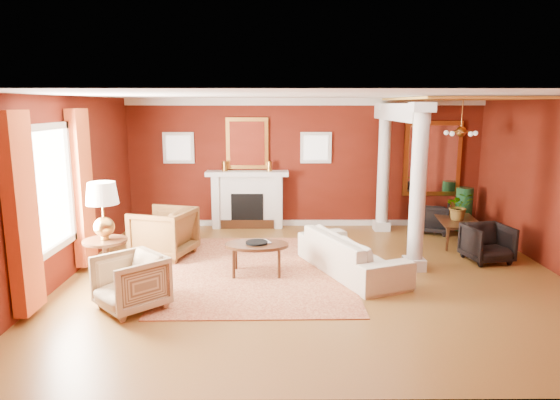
{
  "coord_description": "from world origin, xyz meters",
  "views": [
    {
      "loc": [
        -0.63,
        -7.8,
        2.77
      ],
      "look_at": [
        -0.58,
        0.6,
        1.15
      ],
      "focal_mm": 32.0,
      "sensor_mm": 36.0,
      "label": 1
    }
  ],
  "objects_px": {
    "armchair_stripe": "(131,280)",
    "side_table": "(103,216)",
    "coffee_table": "(257,246)",
    "sofa": "(351,247)",
    "dining_table": "(459,225)",
    "armchair_leopard": "(164,230)"
  },
  "relations": [
    {
      "from": "armchair_stripe",
      "to": "side_table",
      "type": "relative_size",
      "value": 0.51
    },
    {
      "from": "coffee_table",
      "to": "armchair_stripe",
      "type": "bearing_deg",
      "value": -139.96
    },
    {
      "from": "sofa",
      "to": "dining_table",
      "type": "relative_size",
      "value": 1.67
    },
    {
      "from": "armchair_leopard",
      "to": "side_table",
      "type": "height_order",
      "value": "side_table"
    },
    {
      "from": "coffee_table",
      "to": "sofa",
      "type": "bearing_deg",
      "value": 3.0
    },
    {
      "from": "sofa",
      "to": "side_table",
      "type": "bearing_deg",
      "value": 77.55
    },
    {
      "from": "sofa",
      "to": "armchair_leopard",
      "type": "height_order",
      "value": "armchair_leopard"
    },
    {
      "from": "coffee_table",
      "to": "dining_table",
      "type": "height_order",
      "value": "dining_table"
    },
    {
      "from": "armchair_stripe",
      "to": "coffee_table",
      "type": "distance_m",
      "value": 2.18
    },
    {
      "from": "armchair_stripe",
      "to": "dining_table",
      "type": "relative_size",
      "value": 0.61
    },
    {
      "from": "side_table",
      "to": "dining_table",
      "type": "distance_m",
      "value": 6.77
    },
    {
      "from": "armchair_leopard",
      "to": "coffee_table",
      "type": "distance_m",
      "value": 2.01
    },
    {
      "from": "side_table",
      "to": "dining_table",
      "type": "height_order",
      "value": "side_table"
    },
    {
      "from": "sofa",
      "to": "coffee_table",
      "type": "xyz_separation_m",
      "value": [
        -1.56,
        -0.08,
        0.03
      ]
    },
    {
      "from": "armchair_stripe",
      "to": "coffee_table",
      "type": "relative_size",
      "value": 0.8
    },
    {
      "from": "armchair_leopard",
      "to": "armchair_stripe",
      "type": "relative_size",
      "value": 1.2
    },
    {
      "from": "sofa",
      "to": "armchair_stripe",
      "type": "relative_size",
      "value": 2.73
    },
    {
      "from": "armchair_leopard",
      "to": "dining_table",
      "type": "bearing_deg",
      "value": 115.81
    },
    {
      "from": "dining_table",
      "to": "coffee_table",
      "type": "bearing_deg",
      "value": 122.39
    },
    {
      "from": "armchair_leopard",
      "to": "side_table",
      "type": "xyz_separation_m",
      "value": [
        -0.51,
        -1.59,
        0.62
      ]
    },
    {
      "from": "sofa",
      "to": "coffee_table",
      "type": "bearing_deg",
      "value": 70.43
    },
    {
      "from": "armchair_leopard",
      "to": "dining_table",
      "type": "xyz_separation_m",
      "value": [
        5.75,
        0.88,
        -0.12
      ]
    }
  ]
}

